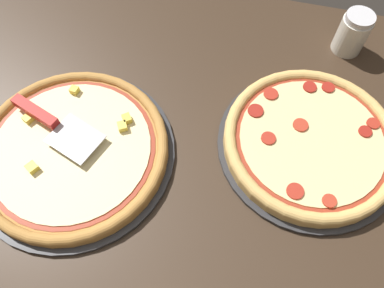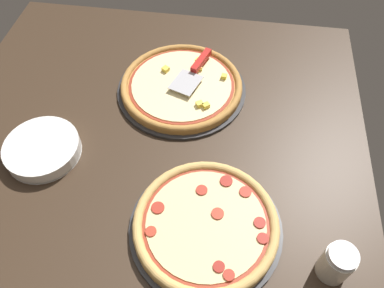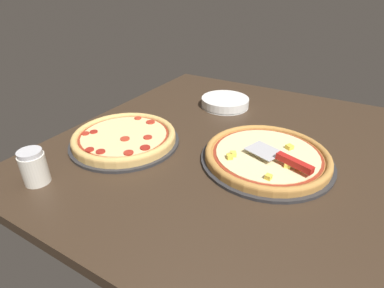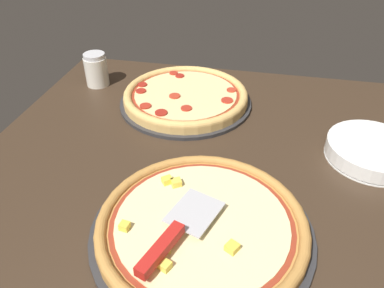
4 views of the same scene
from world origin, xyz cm
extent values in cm
cube|color=#38281C|center=(0.00, 0.00, -1.80)|extent=(130.37, 116.95, 3.60)
cylinder|color=#2D2D30|center=(-6.28, -16.09, 0.50)|extent=(42.74, 42.74, 1.00)
cylinder|color=#B77F3D|center=(-6.28, -16.09, 1.85)|extent=(40.18, 40.18, 1.71)
torus|color=#B77F3D|center=(-6.28, -16.09, 2.71)|extent=(40.18, 40.18, 2.23)
cylinder|color=maroon|center=(-6.28, -16.09, 2.78)|extent=(34.92, 34.92, 0.15)
cylinder|color=beige|center=(-6.28, -16.09, 2.91)|extent=(32.95, 32.95, 0.40)
cube|color=yellow|center=(-19.85, -20.75, 3.80)|extent=(1.93, 1.94, 1.37)
cube|color=yellow|center=(0.17, -21.49, 3.80)|extent=(2.81, 2.81, 1.37)
cube|color=#F9E05B|center=(-11.19, -23.79, 3.80)|extent=(2.10, 2.12, 1.37)
cube|color=#F4D64C|center=(-10.42, -27.40, 3.80)|extent=(2.47, 2.41, 1.37)
cube|color=#F4D64C|center=(-13.45, -7.25, 3.80)|extent=(2.70, 2.63, 1.37)
cube|color=yellow|center=(-15.50, -6.94, 3.80)|extent=(2.67, 2.62, 1.37)
cylinder|color=#2D2D30|center=(-20.29, 31.98, 0.50)|extent=(39.11, 39.11, 1.00)
cylinder|color=#DBAD60|center=(-20.29, 31.98, 2.06)|extent=(36.76, 36.76, 2.12)
torus|color=#DBAD60|center=(-20.29, 31.98, 3.12)|extent=(36.76, 36.76, 2.48)
cylinder|color=maroon|center=(-20.29, 31.98, 3.19)|extent=(31.95, 31.95, 0.15)
cylinder|color=beige|center=(-20.29, 31.98, 3.32)|extent=(30.15, 30.15, 0.40)
cylinder|color=#B73823|center=(-22.91, 29.24, 3.72)|extent=(3.25, 3.25, 0.40)
cylinder|color=maroon|center=(-34.38, 34.21, 3.72)|extent=(2.86, 2.86, 0.40)
cylinder|color=#B73823|center=(-7.26, 36.34, 3.72)|extent=(2.78, 2.78, 0.40)
cylinder|color=maroon|center=(-33.50, 30.20, 3.72)|extent=(3.04, 3.04, 0.40)
cylinder|color=maroon|center=(-24.59, 42.58, 3.72)|extent=(2.82, 2.82, 0.40)
cylinder|color=maroon|center=(-24.22, 19.41, 3.72)|extent=(3.41, 3.41, 0.40)
cylinder|color=#AD2D1E|center=(-29.47, 21.98, 3.72)|extent=(3.21, 3.21, 0.40)
cylinder|color=#AD2D1E|center=(-18.07, 23.10, 3.72)|extent=(3.07, 3.07, 0.40)
cylinder|color=#AD2D1E|center=(-7.67, 29.80, 3.72)|extent=(3.40, 3.40, 0.40)
cylinder|color=#AD2D1E|center=(-27.03, 44.15, 3.72)|extent=(2.74, 2.74, 0.40)
cube|color=#B7B7BC|center=(-7.90, -15.36, 4.60)|extent=(10.95, 12.24, 0.24)
cube|color=red|center=(-11.54, -25.63, 5.48)|extent=(5.96, 11.71, 2.00)
cylinder|color=white|center=(29.43, 15.30, 0.35)|extent=(21.63, 21.63, 0.70)
cylinder|color=white|center=(29.43, 15.30, 1.05)|extent=(21.63, 21.63, 0.70)
cylinder|color=white|center=(29.43, 15.30, 1.75)|extent=(21.63, 21.63, 0.70)
cylinder|color=white|center=(29.43, 15.30, 2.45)|extent=(21.63, 21.63, 0.70)
cylinder|color=white|center=(29.43, 15.30, 3.15)|extent=(21.63, 21.63, 0.70)
cylinder|color=white|center=(29.43, 15.30, 3.85)|extent=(21.63, 21.63, 0.70)
cylinder|color=silver|center=(-51.08, 38.41, 4.58)|extent=(7.28, 7.28, 9.15)
cylinder|color=silver|center=(-51.08, 38.41, 9.85)|extent=(6.70, 6.70, 1.40)
camera|label=1|loc=(23.01, 16.98, 71.07)|focal=35.00mm
camera|label=2|loc=(-22.63, 72.18, 89.60)|focal=35.00mm
camera|label=3|loc=(-89.72, -36.74, 53.21)|focal=28.00mm
camera|label=4|loc=(1.83, -63.76, 56.09)|focal=35.00mm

